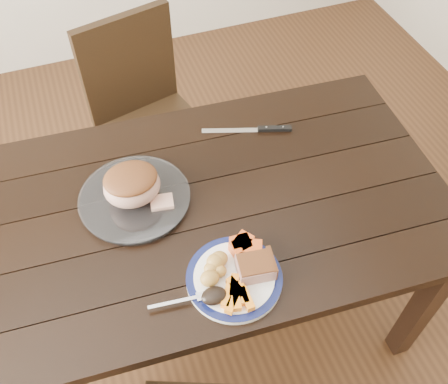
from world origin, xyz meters
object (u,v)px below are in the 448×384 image
object	(u,v)px
dinner_plate	(234,279)
fork	(186,300)
chair_far	(146,112)
dining_table	(199,221)
serving_platter	(135,199)
pork_slice	(255,267)
roast_joint	(132,186)
carving_knife	(263,129)

from	to	relation	value
dinner_plate	fork	world-z (taller)	fork
chair_far	fork	world-z (taller)	chair_far
dining_table	serving_platter	bearing A→B (deg)	156.25
serving_platter	pork_slice	distance (m)	0.46
chair_far	roast_joint	xyz separation A→B (m)	(-0.17, -0.65, 0.30)
pork_slice	carving_knife	size ratio (longest dim) A/B	0.32
dining_table	roast_joint	xyz separation A→B (m)	(-0.18, 0.08, 0.17)
dining_table	dinner_plate	distance (m)	0.31
chair_far	dinner_plate	size ratio (longest dim) A/B	3.43
roast_joint	carving_knife	bearing A→B (deg)	17.24
pork_slice	fork	world-z (taller)	pork_slice
fork	carving_knife	distance (m)	0.72
roast_joint	chair_far	bearing A→B (deg)	75.11
dining_table	pork_slice	distance (m)	0.33
serving_platter	pork_slice	bearing A→B (deg)	-55.93
chair_far	serving_platter	xyz separation A→B (m)	(-0.17, -0.65, 0.23)
pork_slice	serving_platter	bearing A→B (deg)	124.07
fork	carving_knife	world-z (taller)	fork
pork_slice	carving_knife	bearing A→B (deg)	64.72
carving_knife	chair_far	bearing A→B (deg)	142.47
fork	carving_knife	xyz separation A→B (m)	(0.46, 0.55, -0.01)
roast_joint	pork_slice	bearing A→B (deg)	-55.93
serving_platter	roast_joint	world-z (taller)	roast_joint
chair_far	dinner_plate	distance (m)	1.05
dinner_plate	pork_slice	bearing A→B (deg)	-4.76
roast_joint	serving_platter	bearing A→B (deg)	153.43
fork	roast_joint	distance (m)	0.40
serving_platter	roast_joint	distance (m)	0.07
carving_knife	dining_table	bearing A→B (deg)	-125.07
dinner_plate	carving_knife	world-z (taller)	dinner_plate
dining_table	carving_knife	xyz separation A→B (m)	(0.32, 0.24, 0.10)
fork	roast_joint	xyz separation A→B (m)	(-0.05, 0.39, 0.05)
pork_slice	dinner_plate	bearing A→B (deg)	175.24
carving_knife	dinner_plate	bearing A→B (deg)	-101.92
dinner_plate	carving_knife	distance (m)	0.61
pork_slice	roast_joint	xyz separation A→B (m)	(-0.26, 0.38, 0.03)
serving_platter	roast_joint	xyz separation A→B (m)	(0.00, -0.00, 0.07)
chair_far	dinner_plate	world-z (taller)	chair_far
dining_table	serving_platter	world-z (taller)	serving_platter
roast_joint	dining_table	bearing A→B (deg)	-23.75
carving_knife	roast_joint	bearing A→B (deg)	-144.13
chair_far	serving_platter	distance (m)	0.72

